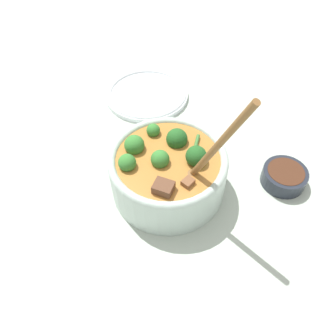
# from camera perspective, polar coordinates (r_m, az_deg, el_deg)

# --- Properties ---
(ground_plane) EXTENTS (4.00, 4.00, 0.00)m
(ground_plane) POSITION_cam_1_polar(r_m,az_deg,el_deg) (0.69, 0.00, -3.40)
(ground_plane) COLOR #ADBCAD
(stew_bowl) EXTENTS (0.23, 0.26, 0.30)m
(stew_bowl) POSITION_cam_1_polar(r_m,az_deg,el_deg) (0.65, -0.00, -0.32)
(stew_bowl) COLOR #B2C6BC
(stew_bowl) RESTS_ON ground_plane
(condiment_bowl) EXTENTS (0.09, 0.09, 0.04)m
(condiment_bowl) POSITION_cam_1_polar(r_m,az_deg,el_deg) (0.73, 19.59, -1.32)
(condiment_bowl) COLOR #232833
(condiment_bowl) RESTS_ON ground_plane
(empty_plate) EXTENTS (0.22, 0.22, 0.02)m
(empty_plate) POSITION_cam_1_polar(r_m,az_deg,el_deg) (0.91, -3.67, 12.75)
(empty_plate) COLOR white
(empty_plate) RESTS_ON ground_plane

